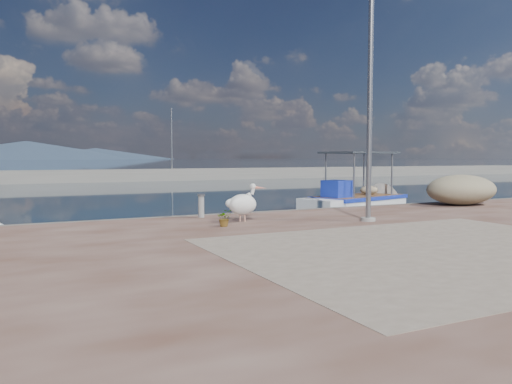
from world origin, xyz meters
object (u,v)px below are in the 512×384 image
object	(u,v)px
pelican	(243,204)
bollard_near	(201,205)
boat_right	(358,204)
lamp_post	(369,111)

from	to	relation	value
pelican	bollard_near	size ratio (longest dim) A/B	1.60
boat_right	lamp_post	xyz separation A→B (m)	(-4.84, -6.71, 3.55)
bollard_near	pelican	bearing A→B (deg)	-65.10
lamp_post	bollard_near	size ratio (longest dim) A/B	9.34
boat_right	lamp_post	size ratio (longest dim) A/B	0.97
pelican	lamp_post	world-z (taller)	lamp_post
lamp_post	boat_right	bearing A→B (deg)	54.23
bollard_near	lamp_post	bearing A→B (deg)	-35.90
boat_right	bollard_near	bearing A→B (deg)	-172.81
boat_right	pelican	bearing A→B (deg)	-162.55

